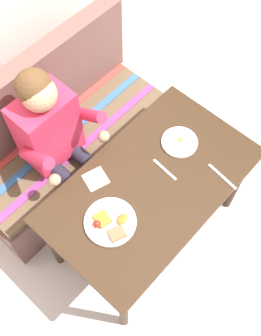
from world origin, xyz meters
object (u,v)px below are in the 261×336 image
at_px(person, 56,137).
at_px(napkin, 96,179).
at_px(plate_breakfast, 110,222).
at_px(fork, 165,170).
at_px(table, 150,190).
at_px(couch, 64,142).
at_px(plate_eggs, 180,142).
at_px(knife, 222,177).

relative_size(person, napkin, 10.31).
xyz_separation_m(plate_breakfast, fork, (0.43, -0.01, -0.01)).
bearing_deg(person, fork, -66.24).
relative_size(table, fork, 7.06).
bearing_deg(fork, couch, 102.94).
bearing_deg(plate_eggs, plate_breakfast, -175.75).
distance_m(person, napkin, 0.35).
bearing_deg(plate_breakfast, person, 74.01).
relative_size(table, person, 0.99).
xyz_separation_m(table, fork, (0.11, -0.00, 0.08)).
relative_size(person, knife, 6.06).
height_order(plate_eggs, napkin, plate_eggs).
relative_size(couch, person, 1.19).
distance_m(couch, plate_eggs, 0.88).
relative_size(couch, napkin, 12.24).
height_order(person, fork, person).
height_order(person, napkin, person).
bearing_deg(napkin, person, 84.01).
bearing_deg(plate_eggs, table, -170.55).
bearing_deg(napkin, table, -52.54).
height_order(person, knife, person).
distance_m(couch, plate_breakfast, 0.92).
bearing_deg(plate_breakfast, fork, -0.72).
xyz_separation_m(table, napkin, (-0.18, 0.24, 0.09)).
distance_m(table, napkin, 0.31).
bearing_deg(fork, table, -175.84).
bearing_deg(napkin, plate_eggs, -21.06).
xyz_separation_m(napkin, knife, (0.47, -0.50, -0.00)).
height_order(table, couch, couch).
xyz_separation_m(couch, knife, (0.29, -1.02, 0.40)).
bearing_deg(table, couch, 90.00).
relative_size(plate_eggs, napkin, 1.76).
height_order(plate_eggs, knife, plate_eggs).
height_order(plate_breakfast, napkin, plate_breakfast).
bearing_deg(fork, napkin, 145.61).
height_order(table, napkin, napkin).
xyz_separation_m(person, fork, (0.26, -0.59, -0.01)).
bearing_deg(plate_breakfast, napkin, 60.78).
relative_size(couch, knife, 7.20).
height_order(person, plate_breakfast, person).
xyz_separation_m(person, plate_eggs, (0.45, -0.54, -0.00)).
distance_m(table, plate_eggs, 0.32).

